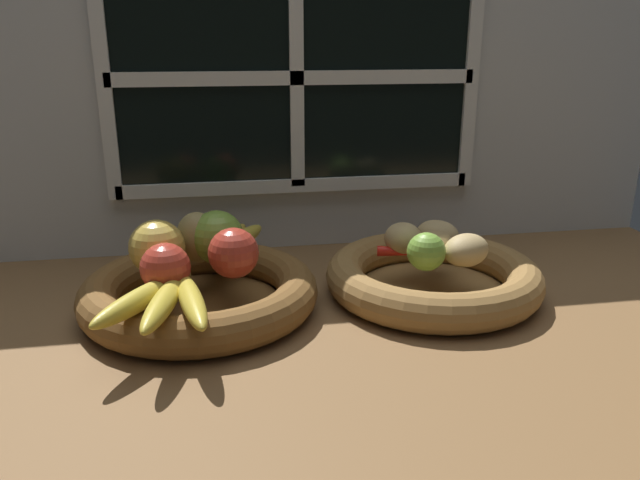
# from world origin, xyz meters

# --- Properties ---
(ground_plane) EXTENTS (1.40, 0.90, 0.03)m
(ground_plane) POSITION_xyz_m (0.00, 0.00, -0.01)
(ground_plane) COLOR brown
(back_wall) EXTENTS (1.40, 0.05, 0.55)m
(back_wall) POSITION_xyz_m (0.00, 0.30, 0.28)
(back_wall) COLOR silver
(back_wall) RESTS_ON ground_plane
(fruit_bowl_left) EXTENTS (0.34, 0.34, 0.06)m
(fruit_bowl_left) POSITION_xyz_m (-0.18, 0.02, 0.03)
(fruit_bowl_left) COLOR brown
(fruit_bowl_left) RESTS_ON ground_plane
(fruit_bowl_right) EXTENTS (0.33, 0.33, 0.06)m
(fruit_bowl_right) POSITION_xyz_m (0.17, 0.02, 0.03)
(fruit_bowl_right) COLOR olive
(fruit_bowl_right) RESTS_ON ground_plane
(apple_golden_left) EXTENTS (0.08, 0.08, 0.08)m
(apple_golden_left) POSITION_xyz_m (-0.23, 0.03, 0.10)
(apple_golden_left) COLOR gold
(apple_golden_left) RESTS_ON fruit_bowl_left
(apple_red_front) EXTENTS (0.07, 0.07, 0.07)m
(apple_red_front) POSITION_xyz_m (-0.22, -0.04, 0.09)
(apple_red_front) COLOR #B73828
(apple_red_front) RESTS_ON fruit_bowl_left
(apple_green_back) EXTENTS (0.08, 0.08, 0.08)m
(apple_green_back) POSITION_xyz_m (-0.15, 0.06, 0.10)
(apple_green_back) COLOR #7AA338
(apple_green_back) RESTS_ON fruit_bowl_left
(apple_red_right) EXTENTS (0.07, 0.07, 0.07)m
(apple_red_right) POSITION_xyz_m (-0.13, -0.00, 0.09)
(apple_red_right) COLOR #B73828
(apple_red_right) RESTS_ON fruit_bowl_left
(pear_brown) EXTENTS (0.09, 0.09, 0.08)m
(pear_brown) POSITION_xyz_m (-0.18, 0.07, 0.10)
(pear_brown) COLOR olive
(pear_brown) RESTS_ON fruit_bowl_left
(banana_bunch_front) EXTENTS (0.15, 0.18, 0.03)m
(banana_bunch_front) POSITION_xyz_m (-0.22, -0.10, 0.07)
(banana_bunch_front) COLOR gold
(banana_bunch_front) RESTS_ON fruit_bowl_left
(banana_bunch_back) EXTENTS (0.14, 0.16, 0.03)m
(banana_bunch_back) POSITION_xyz_m (-0.14, 0.13, 0.07)
(banana_bunch_back) COLOR gold
(banana_bunch_back) RESTS_ON fruit_bowl_left
(potato_large) EXTENTS (0.07, 0.07, 0.04)m
(potato_large) POSITION_xyz_m (0.17, 0.02, 0.08)
(potato_large) COLOR #A38451
(potato_large) RESTS_ON fruit_bowl_right
(potato_back) EXTENTS (0.09, 0.09, 0.04)m
(potato_back) POSITION_xyz_m (0.19, 0.07, 0.08)
(potato_back) COLOR tan
(potato_back) RESTS_ON fruit_bowl_right
(potato_small) EXTENTS (0.09, 0.09, 0.05)m
(potato_small) POSITION_xyz_m (0.21, -0.01, 0.08)
(potato_small) COLOR tan
(potato_small) RESTS_ON fruit_bowl_right
(potato_oblong) EXTENTS (0.07, 0.07, 0.05)m
(potato_oblong) POSITION_xyz_m (0.13, 0.05, 0.08)
(potato_oblong) COLOR tan
(potato_oblong) RESTS_ON fruit_bowl_right
(lime_near) EXTENTS (0.06, 0.06, 0.06)m
(lime_near) POSITION_xyz_m (0.14, -0.02, 0.08)
(lime_near) COLOR #7AAD3D
(lime_near) RESTS_ON fruit_bowl_right
(chili_pepper) EXTENTS (0.15, 0.05, 0.02)m
(chili_pepper) POSITION_xyz_m (0.16, 0.03, 0.07)
(chili_pepper) COLOR red
(chili_pepper) RESTS_ON fruit_bowl_right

